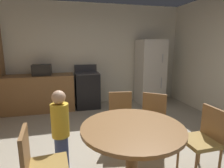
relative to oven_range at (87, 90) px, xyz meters
name	(u,v)px	position (x,y,z in m)	size (l,w,h in m)	color
ground_plane	(115,163)	(0.07, -2.53, -0.47)	(14.00, 14.00, 0.00)	#A89E89
wall_back	(87,55)	(0.07, 0.40, 0.88)	(5.59, 0.12, 2.70)	silver
kitchen_counter	(31,94)	(-1.39, 0.00, -0.02)	(2.08, 0.60, 0.90)	olive
oven_range	(87,90)	(0.00, 0.00, 0.00)	(0.60, 0.60, 1.10)	black
refrigerator	(150,72)	(1.75, -0.05, 0.41)	(0.68, 0.68, 1.76)	silver
microwave	(42,70)	(-1.09, 0.00, 0.56)	(0.44, 0.32, 0.26)	black
dining_table	(132,140)	(0.14, -3.02, 0.13)	(1.13, 1.13, 0.76)	olive
chair_west	(39,165)	(-0.83, -3.09, 0.03)	(0.43, 0.43, 0.87)	olive
chair_east	(205,137)	(1.10, -3.00, 0.03)	(0.41, 0.41, 0.87)	olive
chair_northeast	(152,118)	(0.75, -2.27, 0.03)	(0.56, 0.56, 0.87)	olive
chair_north	(121,116)	(0.30, -2.07, 0.03)	(0.46, 0.46, 0.87)	olive
person_child	(61,130)	(-0.64, -2.53, 0.11)	(0.30, 0.30, 1.09)	#3D4C84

